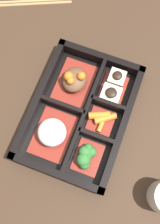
# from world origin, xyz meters

# --- Properties ---
(ground_plane) EXTENTS (3.00, 3.00, 0.00)m
(ground_plane) POSITION_xyz_m (0.00, 0.00, 0.00)
(ground_plane) COLOR #382619
(bento_base) EXTENTS (0.29, 0.20, 0.01)m
(bento_base) POSITION_xyz_m (0.00, 0.00, 0.01)
(bento_base) COLOR black
(bento_base) RESTS_ON ground_plane
(bento_rim) EXTENTS (0.29, 0.20, 0.04)m
(bento_rim) POSITION_xyz_m (-0.00, -0.00, 0.02)
(bento_rim) COLOR black
(bento_rim) RESTS_ON ground_plane
(bowl_rice) EXTENTS (0.11, 0.08, 0.05)m
(bowl_rice) POSITION_xyz_m (-0.06, 0.04, 0.03)
(bowl_rice) COLOR maroon
(bowl_rice) RESTS_ON bento_base
(bowl_stew) EXTENTS (0.11, 0.08, 0.05)m
(bowl_stew) POSITION_xyz_m (0.06, 0.04, 0.03)
(bowl_stew) COLOR maroon
(bowl_stew) RESTS_ON bento_base
(bowl_greens) EXTENTS (0.07, 0.05, 0.03)m
(bowl_greens) POSITION_xyz_m (-0.08, -0.04, 0.02)
(bowl_greens) COLOR maroon
(bowl_greens) RESTS_ON bento_base
(bowl_carrots) EXTENTS (0.06, 0.06, 0.02)m
(bowl_carrots) POSITION_xyz_m (0.00, -0.05, 0.02)
(bowl_carrots) COLOR maroon
(bowl_carrots) RESTS_ON bento_base
(bowl_tofu) EXTENTS (0.08, 0.05, 0.03)m
(bowl_tofu) POSITION_xyz_m (0.08, -0.05, 0.02)
(bowl_tofu) COLOR maroon
(bowl_tofu) RESTS_ON bento_base
(chopsticks) EXTENTS (0.11, 0.22, 0.01)m
(chopsticks) POSITION_xyz_m (0.23, 0.23, 0.00)
(chopsticks) COLOR #A87F51
(chopsticks) RESTS_ON ground_plane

